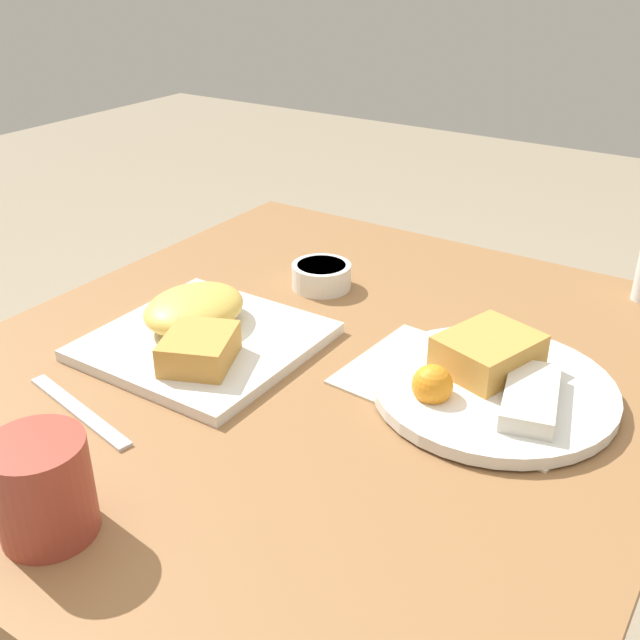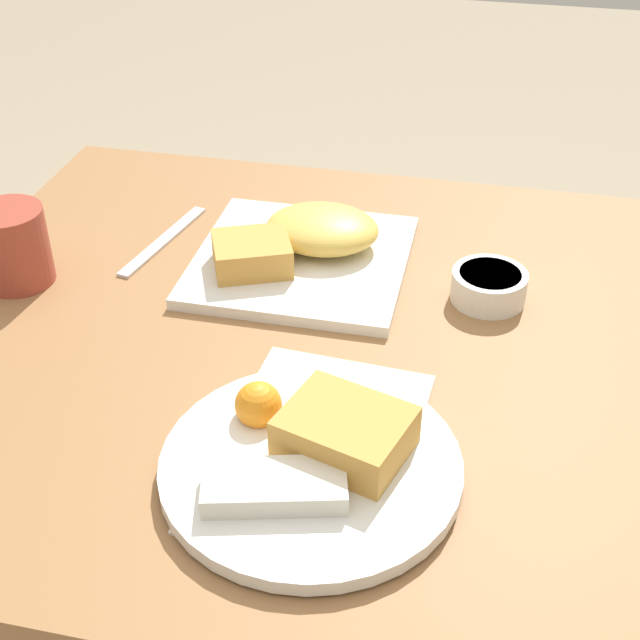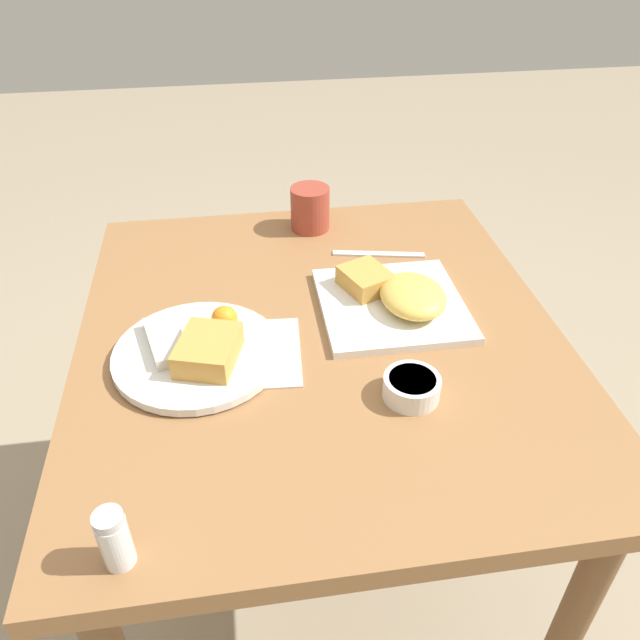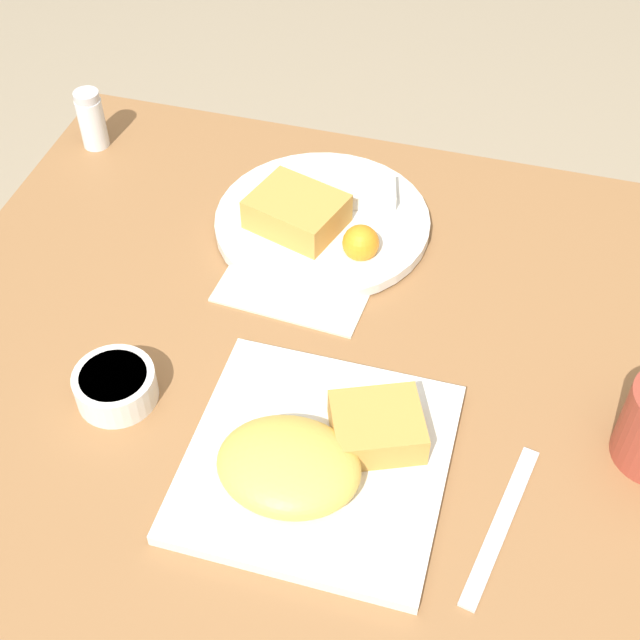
% 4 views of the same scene
% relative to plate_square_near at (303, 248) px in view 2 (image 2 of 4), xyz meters
% --- Properties ---
extents(dining_table, '(0.90, 0.81, 0.73)m').
position_rel_plate_square_near_xyz_m(dining_table, '(-0.05, 0.14, -0.12)').
color(dining_table, olive).
rests_on(dining_table, ground_plane).
extents(menu_card, '(0.19, 0.28, 0.00)m').
position_rel_plate_square_near_xyz_m(menu_card, '(-0.09, 0.31, -0.02)').
color(menu_card, beige).
rests_on(menu_card, dining_table).
extents(plate_square_near, '(0.25, 0.25, 0.06)m').
position_rel_plate_square_near_xyz_m(plate_square_near, '(0.00, 0.00, 0.00)').
color(plate_square_near, white).
rests_on(plate_square_near, dining_table).
extents(plate_oval_far, '(0.27, 0.27, 0.05)m').
position_rel_plate_square_near_xyz_m(plate_oval_far, '(-0.09, 0.34, -0.00)').
color(plate_oval_far, white).
rests_on(plate_oval_far, menu_card).
extents(sauce_ramekin, '(0.08, 0.08, 0.04)m').
position_rel_plate_square_near_xyz_m(sauce_ramekin, '(-0.22, 0.03, -0.00)').
color(sauce_ramekin, white).
rests_on(sauce_ramekin, dining_table).
extents(butter_knife, '(0.05, 0.18, 0.00)m').
position_rel_plate_square_near_xyz_m(butter_knife, '(0.18, -0.01, -0.02)').
color(butter_knife, silver).
rests_on(butter_knife, dining_table).
extents(coffee_mug, '(0.08, 0.08, 0.09)m').
position_rel_plate_square_near_xyz_m(coffee_mug, '(0.32, 0.11, 0.02)').
color(coffee_mug, '#9E3D2D').
rests_on(coffee_mug, dining_table).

